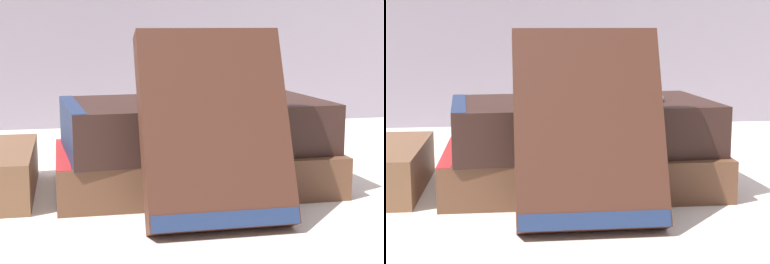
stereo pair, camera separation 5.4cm
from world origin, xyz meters
TOP-DOWN VIEW (x-y plane):
  - ground_plane at (0.00, 0.00)m, footprint 3.00×3.00m
  - book_flat_bottom at (0.01, 0.02)m, footprint 0.25×0.15m
  - book_flat_top at (0.01, 0.02)m, footprint 0.24×0.15m
  - book_leaning_front at (0.01, -0.09)m, footprint 0.11×0.08m
  - pocket_watch at (0.06, 0.01)m, footprint 0.06×0.06m

SIDE VIEW (x-z plane):
  - ground_plane at x=0.00m, z-range 0.00..0.00m
  - book_flat_bottom at x=0.01m, z-range 0.00..0.04m
  - book_flat_top at x=0.01m, z-range 0.04..0.08m
  - book_leaning_front at x=0.01m, z-range 0.00..0.14m
  - pocket_watch at x=0.06m, z-range 0.08..0.09m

